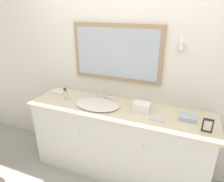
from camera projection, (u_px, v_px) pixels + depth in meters
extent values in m
cube|color=silver|center=(128.00, 69.00, 2.38)|extent=(8.00, 0.06, 2.55)
cube|color=#997A56|center=(116.00, 53.00, 2.30)|extent=(1.07, 0.04, 0.66)
cube|color=#9EA8B2|center=(116.00, 53.00, 2.29)|extent=(0.98, 0.01, 0.57)
cylinder|color=silver|center=(181.00, 48.00, 2.03)|extent=(0.09, 0.01, 0.09)
cylinder|color=silver|center=(181.00, 49.00, 1.99)|extent=(0.02, 0.10, 0.02)
cylinder|color=white|center=(182.00, 43.00, 1.92)|extent=(0.02, 0.02, 0.14)
cube|color=beige|center=(118.00, 142.00, 2.44)|extent=(2.04, 0.53, 0.88)
cube|color=beige|center=(118.00, 109.00, 2.26)|extent=(2.11, 0.57, 0.03)
sphere|color=silver|center=(79.00, 131.00, 2.23)|extent=(0.02, 0.02, 0.02)
sphere|color=silver|center=(143.00, 147.00, 1.98)|extent=(0.02, 0.02, 0.02)
ellipsoid|color=silver|center=(97.00, 104.00, 2.31)|extent=(0.53, 0.35, 0.03)
cylinder|color=silver|center=(104.00, 98.00, 2.48)|extent=(0.06, 0.06, 0.03)
cylinder|color=silver|center=(104.00, 92.00, 2.45)|extent=(0.02, 0.02, 0.12)
cylinder|color=silver|center=(102.00, 89.00, 2.39)|extent=(0.02, 0.07, 0.02)
cylinder|color=white|center=(98.00, 96.00, 2.50)|extent=(0.06, 0.02, 0.02)
cylinder|color=white|center=(109.00, 98.00, 2.45)|extent=(0.05, 0.02, 0.02)
cylinder|color=beige|center=(66.00, 95.00, 2.44)|extent=(0.05, 0.05, 0.11)
cylinder|color=black|center=(65.00, 90.00, 2.42)|extent=(0.02, 0.02, 0.04)
cube|color=black|center=(65.00, 89.00, 2.40)|extent=(0.02, 0.03, 0.01)
cube|color=white|center=(142.00, 107.00, 2.17)|extent=(0.18, 0.13, 0.10)
cube|color=black|center=(140.00, 110.00, 2.12)|extent=(0.13, 0.01, 0.07)
cube|color=black|center=(208.00, 125.00, 1.80)|extent=(0.09, 0.01, 0.14)
cube|color=beige|center=(208.00, 126.00, 1.80)|extent=(0.07, 0.00, 0.10)
cube|color=silver|center=(59.00, 92.00, 2.64)|extent=(0.17, 0.13, 0.03)
cube|color=#A8B7C6|center=(188.00, 117.00, 2.03)|extent=(0.17, 0.14, 0.04)
cube|color=silver|center=(157.00, 118.00, 2.04)|extent=(0.15, 0.10, 0.01)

